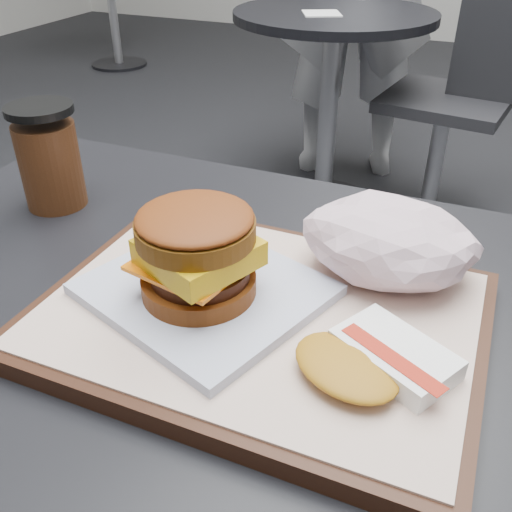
% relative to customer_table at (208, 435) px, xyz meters
% --- Properties ---
extents(customer_table, '(0.80, 0.60, 0.77)m').
position_rel_customer_table_xyz_m(customer_table, '(0.00, 0.00, 0.00)').
color(customer_table, '#A5A5AA').
rests_on(customer_table, ground).
extents(serving_tray, '(0.38, 0.28, 0.02)m').
position_rel_customer_table_xyz_m(serving_tray, '(0.06, -0.01, 0.20)').
color(serving_tray, black).
rests_on(serving_tray, customer_table).
extents(breakfast_sandwich, '(0.24, 0.22, 0.09)m').
position_rel_customer_table_xyz_m(breakfast_sandwich, '(0.01, -0.02, 0.24)').
color(breakfast_sandwich, silver).
rests_on(breakfast_sandwich, serving_tray).
extents(hash_brown, '(0.13, 0.12, 0.02)m').
position_rel_customer_table_xyz_m(hash_brown, '(0.17, -0.05, 0.22)').
color(hash_brown, white).
rests_on(hash_brown, serving_tray).
extents(crumpled_wrapper, '(0.16, 0.12, 0.07)m').
position_rel_customer_table_xyz_m(crumpled_wrapper, '(0.15, 0.09, 0.24)').
color(crumpled_wrapper, silver).
rests_on(crumpled_wrapper, serving_tray).
extents(coffee_cup, '(0.08, 0.08, 0.12)m').
position_rel_customer_table_xyz_m(coffee_cup, '(-0.25, 0.11, 0.24)').
color(coffee_cup, '#3F1F0F').
rests_on(coffee_cup, customer_table).
extents(neighbor_table, '(0.70, 0.70, 0.75)m').
position_rel_customer_table_xyz_m(neighbor_table, '(-0.35, 1.65, -0.03)').
color(neighbor_table, black).
rests_on(neighbor_table, ground).
extents(napkin, '(0.16, 0.16, 0.00)m').
position_rel_customer_table_xyz_m(napkin, '(-0.37, 1.57, 0.17)').
color(napkin, white).
rests_on(napkin, neighbor_table).
extents(neighbor_chair, '(0.63, 0.47, 0.88)m').
position_rel_customer_table_xyz_m(neighbor_chair, '(0.12, 1.75, -0.07)').
color(neighbor_chair, '#A4A3A8').
rests_on(neighbor_chair, ground).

